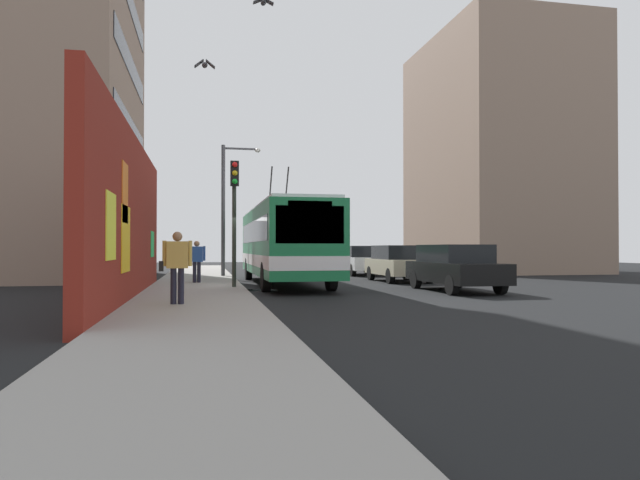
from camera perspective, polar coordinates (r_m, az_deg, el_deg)
ground_plane at (r=20.59m, az=-7.67°, el=-4.88°), size 80.00×80.00×0.00m
sidewalk_slab at (r=20.54m, az=-12.14°, el=-4.67°), size 48.00×3.20×0.15m
graffiti_wall at (r=16.75m, az=-18.27°, el=2.01°), size 14.26×0.32×4.56m
building_far_left at (r=33.06m, az=-25.68°, el=15.68°), size 13.68×8.32×21.61m
building_far_right at (r=38.81m, az=17.10°, el=8.05°), size 11.69×8.37×14.82m
city_bus at (r=23.14m, az=-3.61°, el=-0.10°), size 11.69×2.52×4.91m
parked_car_black at (r=20.04m, az=13.22°, el=-2.58°), size 4.69×1.86×1.58m
parked_car_champagne at (r=25.34m, az=7.81°, el=-2.23°), size 4.20×1.93×1.58m
parked_car_white at (r=31.36m, az=3.99°, el=-1.96°), size 4.45×1.82×1.58m
pedestrian_near_wall at (r=13.92m, az=-14.01°, el=-2.08°), size 0.23×0.76×1.70m
pedestrian_midblock at (r=22.43m, az=-12.13°, el=-1.79°), size 0.22×0.65×1.59m
traffic_light at (r=19.63m, az=-8.49°, el=3.74°), size 0.49×0.28×4.27m
street_lamp at (r=27.78m, az=-9.12°, el=3.94°), size 0.44×1.86×6.23m
flying_pigeons at (r=16.40m, az=-8.59°, el=22.10°), size 1.57×2.57×2.75m
curbside_puddle at (r=20.18m, az=-5.88°, el=-4.96°), size 1.17×1.17×0.00m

